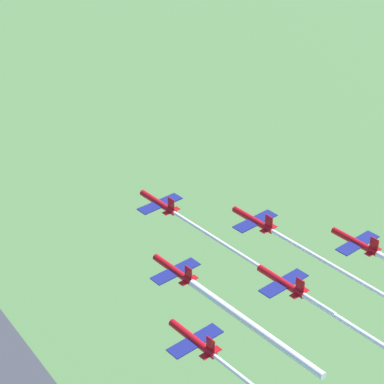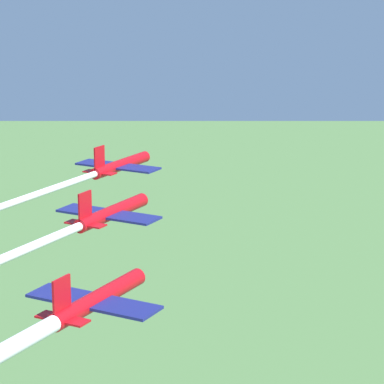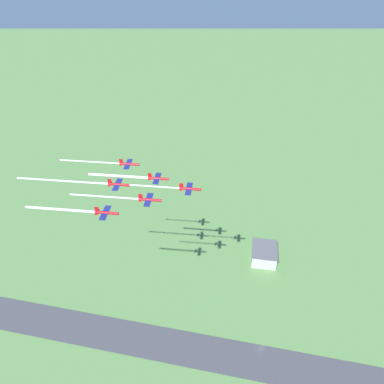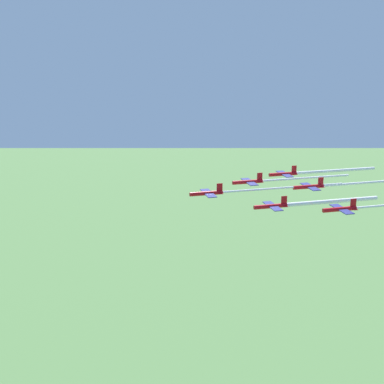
# 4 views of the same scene
# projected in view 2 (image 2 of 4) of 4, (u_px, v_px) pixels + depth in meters

# --- Properties ---
(jet_0) EXTENTS (10.37, 11.03, 3.69)m
(jet_0) POSITION_uv_depth(u_px,v_px,m) (119.00, 165.00, 106.92)
(jet_0) COLOR #B20C14
(jet_2) EXTENTS (10.37, 11.03, 3.69)m
(jet_2) POSITION_uv_depth(u_px,v_px,m) (110.00, 213.00, 86.68)
(jet_2) COLOR #B20C14
(jet_5) EXTENTS (10.37, 11.03, 3.69)m
(jet_5) POSITION_uv_depth(u_px,v_px,m) (96.00, 299.00, 66.64)
(jet_5) COLOR #B20C14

